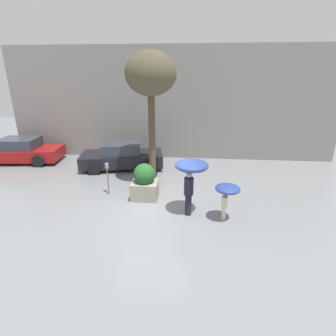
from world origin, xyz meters
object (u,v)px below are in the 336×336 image
Objects in this scene: planter_box at (145,182)px; parking_meter at (107,172)px; parked_car_far at (21,151)px; person_adult at (191,171)px; parked_car_near at (122,156)px; street_tree at (151,76)px; person_child at (227,191)px.

parking_meter is at bearing 172.04° from planter_box.
parked_car_far reaches higher than parking_meter.
person_adult is at bearing -123.64° from parked_car_far.
parked_car_near is (-3.50, 4.41, -0.96)m from person_adult.
street_tree is at bearing -144.69° from parked_car_near.
parked_car_near is 0.99× the size of parked_car_far.
street_tree reaches higher than parking_meter.
parked_car_near is 3.18m from parking_meter.
person_child is 0.97× the size of parking_meter.
parked_car_far is 7.01m from parking_meter.
planter_box is 0.32× the size of parked_car_near.
person_adult is (1.75, -1.05, 0.91)m from planter_box.
person_child is at bearing -145.96° from parked_car_near.
parked_car_near is 0.79× the size of street_tree.
person_adult is 10.50m from parked_car_far.
parking_meter is at bearing 102.19° from person_adult.
planter_box is 0.32× the size of parked_car_far.
planter_box is 3.25m from person_child.
parked_car_near is at bearing 177.44° from person_child.
street_tree reaches higher than parked_car_far.
person_adult reaches higher than parked_car_far.
parked_car_near is (-1.75, 3.36, -0.05)m from planter_box.
street_tree is (0.08, 1.57, 3.80)m from planter_box.
planter_box is 1.07× the size of parking_meter.
parked_car_far is (-9.24, 4.89, -0.96)m from person_adult.
planter_box reaches higher than parking_meter.
parked_car_near is at bearing 71.80° from person_adult.
planter_box is at bearing -162.61° from person_child.
street_tree is at bearing 40.69° from parking_meter.
person_adult reaches higher than parked_car_near.
person_child is at bearing -25.64° from planter_box.
person_child is at bearing -73.23° from person_adult.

